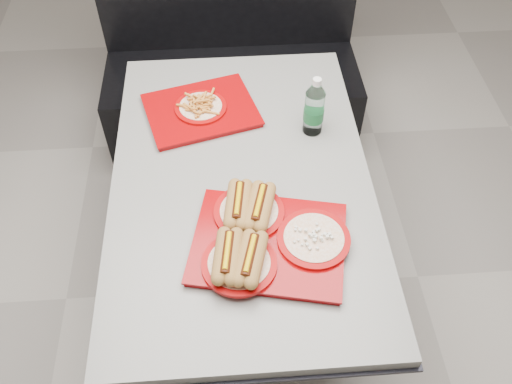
{
  "coord_description": "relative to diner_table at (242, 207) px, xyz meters",
  "views": [
    {
      "loc": [
        -0.04,
        -1.26,
        2.15
      ],
      "look_at": [
        0.04,
        -0.14,
        0.83
      ],
      "focal_mm": 38.0,
      "sensor_mm": 36.0,
      "label": 1
    }
  ],
  "objects": [
    {
      "name": "water_bottle",
      "position": [
        0.28,
        0.22,
        0.27
      ],
      "size": [
        0.08,
        0.08,
        0.24
      ],
      "rotation": [
        0.0,
        0.0,
        -0.05
      ],
      "color": "silver",
      "rests_on": "diner_table"
    },
    {
      "name": "tray_far",
      "position": [
        -0.14,
        0.35,
        0.19
      ],
      "size": [
        0.48,
        0.42,
        0.08
      ],
      "rotation": [
        0.0,
        0.0,
        0.27
      ],
      "color": "#900306",
      "rests_on": "diner_table"
    },
    {
      "name": "diner_table",
      "position": [
        0.0,
        0.0,
        0.0
      ],
      "size": [
        0.92,
        1.42,
        0.75
      ],
      "color": "black",
      "rests_on": "ground"
    },
    {
      "name": "booth_bench",
      "position": [
        0.0,
        1.09,
        -0.18
      ],
      "size": [
        1.3,
        0.57,
        1.35
      ],
      "color": "black",
      "rests_on": "ground"
    },
    {
      "name": "ground",
      "position": [
        0.0,
        0.0,
        -0.58
      ],
      "size": [
        6.0,
        6.0,
        0.0
      ],
      "primitive_type": "plane",
      "color": "gray",
      "rests_on": "ground"
    },
    {
      "name": "tray_near",
      "position": [
        0.05,
        -0.29,
        0.2
      ],
      "size": [
        0.54,
        0.46,
        0.1
      ],
      "rotation": [
        0.0,
        0.0,
        -0.21
      ],
      "color": "#900306",
      "rests_on": "diner_table"
    }
  ]
}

